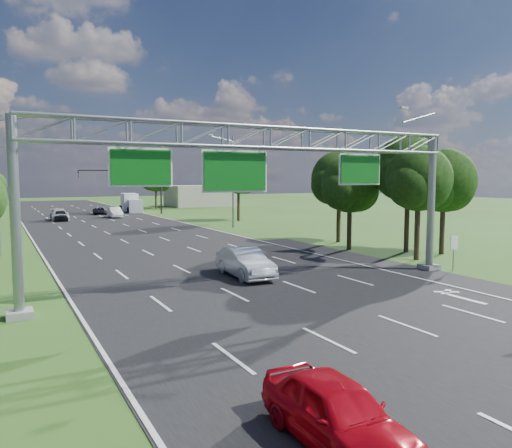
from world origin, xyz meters
TOP-DOWN VIEW (x-y plane):
  - ground at (0.00, 30.00)m, footprint 220.00×220.00m
  - road at (0.00, 30.00)m, footprint 18.00×180.00m
  - road_flare at (10.20, 14.00)m, footprint 3.00×30.00m
  - sign_gantry at (0.33, 12.00)m, footprint 23.50×1.00m
  - regulatory_sign at (12.40, 10.98)m, footprint 0.60×0.08m
  - traffic_signal at (7.48, 65.00)m, footprint 12.21×0.24m
  - streetlight_l_near at (-11.30, 30.00)m, footprint 2.97×0.22m
  - streetlight_r_mid at (11.30, 40.00)m, footprint 2.97×0.22m
  - tree_cluster_right at (14.80, 19.19)m, footprint 9.91×14.60m
  - tree_verge_rd at (16.08, 48.04)m, footprint 5.76×4.80m
  - tree_verge_re at (14.08, 78.04)m, footprint 5.76×4.80m
  - building_right at (24.00, 82.00)m, footprint 12.00×9.00m
  - red_coupe at (-5.59, -1.55)m, footprint 1.71×4.19m
  - silver_sedan at (0.57, 15.09)m, footprint 1.99×5.05m
  - car_queue_a at (-4.34, 59.39)m, footprint 2.12×5.12m
  - car_queue_b at (2.29, 67.89)m, footprint 2.07×3.96m
  - car_queue_c at (-4.27, 58.54)m, footprint 1.88×4.22m
  - car_queue_d at (3.09, 60.84)m, footprint 1.62×4.39m
  - box_truck at (8.00, 72.08)m, footprint 2.88×8.01m

SIDE VIEW (x-z plane):
  - ground at x=0.00m, z-range 0.00..0.00m
  - road at x=0.00m, z-range -0.01..0.01m
  - road_flare at x=10.20m, z-range -0.01..0.01m
  - car_queue_b at x=2.29m, z-range 0.00..1.06m
  - car_queue_c at x=-4.27m, z-range 0.00..1.41m
  - red_coupe at x=-5.59m, z-range 0.00..1.42m
  - car_queue_d at x=3.09m, z-range 0.00..1.43m
  - car_queue_a at x=-4.34m, z-range 0.00..1.48m
  - silver_sedan at x=0.57m, z-range 0.00..1.64m
  - box_truck at x=8.00m, z-range -0.06..2.89m
  - regulatory_sign at x=12.40m, z-range 0.46..2.56m
  - building_right at x=24.00m, z-range 0.00..4.00m
  - traffic_signal at x=7.48m, z-range 1.67..8.67m
  - tree_verge_re at x=14.08m, z-range 1.28..9.12m
  - tree_cluster_right at x=14.80m, z-range 0.97..9.65m
  - streetlight_l_near at x=-11.30m, z-range 0.50..10.66m
  - streetlight_r_mid at x=11.30m, z-range 0.50..10.66m
  - tree_verge_rd at x=16.08m, z-range 1.49..9.77m
  - sign_gantry at x=0.33m, z-range 2.11..11.67m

